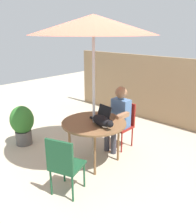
% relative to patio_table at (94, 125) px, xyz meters
% --- Properties ---
extents(ground_plane, '(14.00, 14.00, 0.00)m').
position_rel_patio_table_xyz_m(ground_plane, '(0.00, 0.00, -0.68)').
color(ground_plane, '#BCAD93').
extents(fence_back, '(5.43, 0.08, 1.61)m').
position_rel_patio_table_xyz_m(fence_back, '(0.00, 2.46, 0.12)').
color(fence_back, '#937756').
rests_on(fence_back, ground).
extents(patio_table, '(1.08, 1.08, 0.74)m').
position_rel_patio_table_xyz_m(patio_table, '(0.00, 0.00, 0.00)').
color(patio_table, brown).
rests_on(patio_table, ground).
extents(patio_umbrella, '(1.91, 1.91, 2.40)m').
position_rel_patio_table_xyz_m(patio_umbrella, '(0.00, 0.00, 1.58)').
color(patio_umbrella, '#B7B7BC').
rests_on(patio_umbrella, ground).
extents(chair_occupied, '(0.40, 0.40, 0.87)m').
position_rel_patio_table_xyz_m(chair_occupied, '(0.00, 0.82, -0.17)').
color(chair_occupied, maroon).
rests_on(chair_occupied, ground).
extents(chair_empty, '(0.51, 0.51, 0.87)m').
position_rel_patio_table_xyz_m(chair_empty, '(0.32, -0.92, -0.17)').
color(chair_empty, '#194C2D').
rests_on(chair_empty, ground).
extents(person_seated, '(0.48, 0.48, 1.21)m').
position_rel_patio_table_xyz_m(person_seated, '(-0.00, 0.67, -0.00)').
color(person_seated, '#4C72A5').
rests_on(person_seated, ground).
extents(laptop, '(0.33, 0.29, 0.21)m').
position_rel_patio_table_xyz_m(laptop, '(-0.02, 0.23, 0.12)').
color(laptop, black).
rests_on(laptop, patio_table).
extents(cat, '(0.64, 0.27, 0.17)m').
position_rel_patio_table_xyz_m(cat, '(0.22, -0.04, 0.14)').
color(cat, black).
rests_on(cat, patio_table).
extents(potted_plant_near_fence, '(0.46, 0.46, 0.80)m').
position_rel_patio_table_xyz_m(potted_plant_near_fence, '(-1.50, -0.48, -0.23)').
color(potted_plant_near_fence, '#595654').
rests_on(potted_plant_near_fence, ground).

